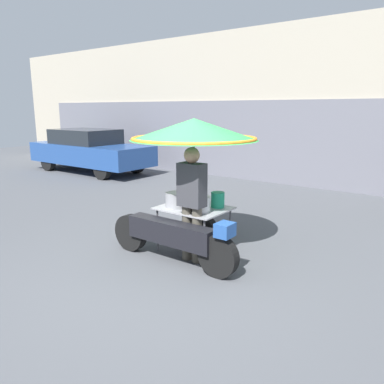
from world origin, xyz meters
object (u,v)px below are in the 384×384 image
object	(u,v)px
vendor_person	(192,199)
potted_plant	(77,148)
parked_car	(90,150)
vendor_motorcycle_cart	(191,151)

from	to	relation	value
vendor_person	potted_plant	bearing A→B (deg)	151.14
parked_car	potted_plant	world-z (taller)	parked_car
vendor_person	vendor_motorcycle_cart	bearing A→B (deg)	127.40
potted_plant	vendor_person	bearing A→B (deg)	-28.86
vendor_person	parked_car	xyz separation A→B (m)	(-7.50, 4.16, -0.17)
vendor_motorcycle_cart	potted_plant	size ratio (longest dim) A/B	2.19
parked_car	potted_plant	distance (m)	2.91
vendor_person	parked_car	world-z (taller)	vendor_person
vendor_motorcycle_cart	potted_plant	xyz separation A→B (m)	(-9.85, 5.28, -0.99)
potted_plant	parked_car	bearing A→B (deg)	-28.40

